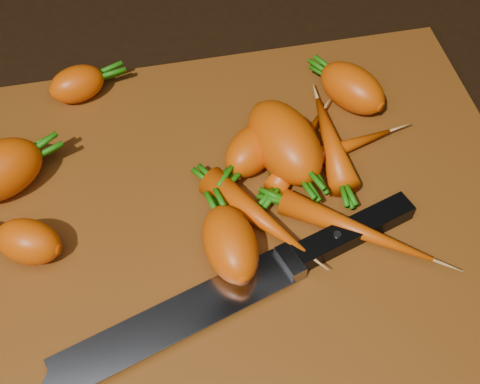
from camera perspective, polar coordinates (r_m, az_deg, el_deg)
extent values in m
cube|color=black|center=(0.59, 0.20, -2.78)|extent=(2.00, 2.00, 0.01)
cube|color=brown|center=(0.58, 0.20, -2.18)|extent=(0.50, 0.40, 0.01)
ellipsoid|color=#DB4900|center=(0.57, -17.62, -4.07)|extent=(0.07, 0.06, 0.04)
ellipsoid|color=#DB4900|center=(0.59, 3.81, 4.28)|extent=(0.08, 0.11, 0.05)
ellipsoid|color=#DB4900|center=(0.54, -0.83, -4.46)|extent=(0.05, 0.08, 0.04)
ellipsoid|color=#DB4900|center=(0.60, 1.00, 3.62)|extent=(0.07, 0.07, 0.04)
ellipsoid|color=#DB4900|center=(0.67, -13.74, 8.93)|extent=(0.06, 0.05, 0.04)
ellipsoid|color=#DB4900|center=(0.66, 9.56, 8.74)|extent=(0.07, 0.08, 0.04)
ellipsoid|color=#DB4900|center=(0.61, 5.07, 3.65)|extent=(0.08, 0.09, 0.02)
ellipsoid|color=#DB4900|center=(0.56, 9.85, -3.18)|extent=(0.12, 0.10, 0.02)
ellipsoid|color=#DB4900|center=(0.62, 7.74, 4.31)|extent=(0.03, 0.11, 0.03)
ellipsoid|color=#DB4900|center=(0.62, 8.58, 3.71)|extent=(0.11, 0.04, 0.02)
ellipsoid|color=#DB4900|center=(0.56, 1.35, -1.96)|extent=(0.08, 0.10, 0.03)
cube|color=gray|center=(0.52, -15.76, -15.23)|extent=(0.20, 0.09, 0.00)
cube|color=gray|center=(0.52, -5.04, -10.55)|extent=(0.02, 0.03, 0.01)
cube|color=black|center=(0.53, 0.95, -7.69)|extent=(0.11, 0.05, 0.02)
cylinder|color=#B2B2B7|center=(0.52, -0.66, -8.05)|extent=(0.01, 0.01, 0.00)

